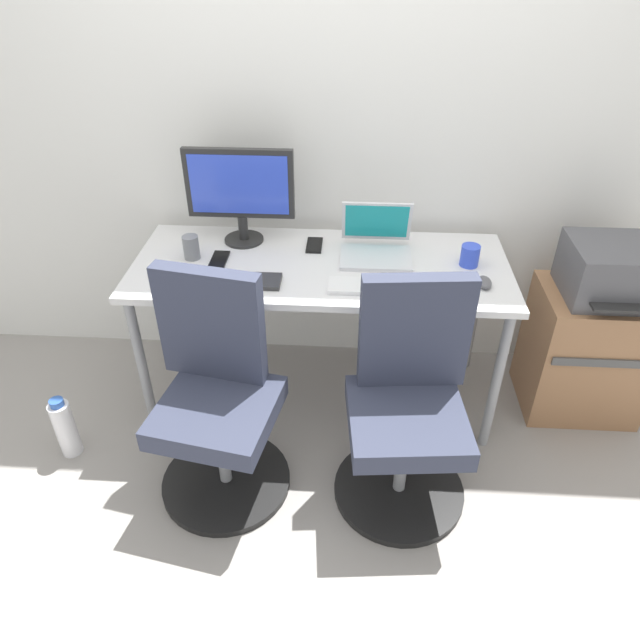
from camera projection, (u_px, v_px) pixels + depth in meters
name	position (u px, v px, depth m)	size (l,w,h in m)	color
ground_plane	(321.00, 394.00, 2.94)	(5.28, 5.28, 0.00)	gray
back_wall	(327.00, 108.00, 2.54)	(4.40, 0.04, 2.60)	white
desk	(321.00, 277.00, 2.55)	(1.63, 0.67, 0.75)	silver
office_chair_left	(217.00, 399.00, 2.29)	(0.54, 0.54, 0.94)	black
office_chair_right	(407.00, 408.00, 2.25)	(0.54, 0.54, 0.94)	black
side_cabinet	(585.00, 351.00, 2.72)	(0.51, 0.42, 0.63)	#996B47
printer	(612.00, 271.00, 2.47)	(0.38, 0.40, 0.24)	#515156
water_bottle_on_floor	(65.00, 428.00, 2.54)	(0.09, 0.09, 0.31)	white
desktop_monitor	(240.00, 190.00, 2.55)	(0.48, 0.18, 0.43)	#262626
open_laptop	(376.00, 243.00, 2.55)	(0.31, 0.29, 0.22)	silver
keyboard_by_monitor	(240.00, 281.00, 2.38)	(0.34, 0.12, 0.02)	#2D2D2D
keyboard_by_laptop	(370.00, 287.00, 2.34)	(0.34, 0.12, 0.02)	silver
mouse_by_monitor	(180.00, 272.00, 2.42)	(0.06, 0.10, 0.03)	#B7B7B7
mouse_by_laptop	(485.00, 282.00, 2.35)	(0.06, 0.10, 0.03)	#515156
coffee_mug	(470.00, 256.00, 2.47)	(0.08, 0.08, 0.09)	blue
pen_cup	(191.00, 247.00, 2.52)	(0.07, 0.07, 0.10)	slate
phone_near_laptop	(314.00, 245.00, 2.64)	(0.07, 0.14, 0.01)	black
phone_near_monitor	(219.00, 260.00, 2.53)	(0.07, 0.14, 0.01)	black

